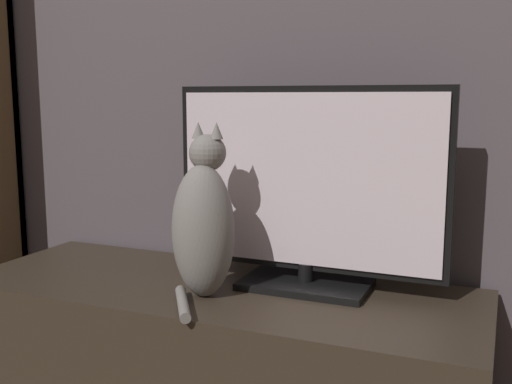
# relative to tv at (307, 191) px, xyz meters

# --- Properties ---
(tv_stand) EXTENTS (1.51, 0.55, 0.43)m
(tv_stand) POSITION_rel_tv_xyz_m (-0.24, -0.09, -0.49)
(tv_stand) COLOR #33281E
(tv_stand) RESTS_ON ground_plane
(tv) EXTENTS (0.79, 0.22, 0.57)m
(tv) POSITION_rel_tv_xyz_m (0.00, 0.00, 0.00)
(tv) COLOR black
(tv) RESTS_ON tv_stand
(cat) EXTENTS (0.18, 0.30, 0.48)m
(cat) POSITION_rel_tv_xyz_m (-0.23, -0.18, -0.08)
(cat) COLOR gray
(cat) RESTS_ON tv_stand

